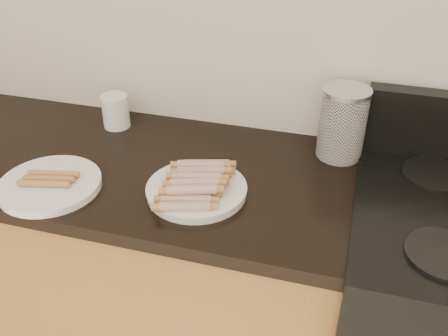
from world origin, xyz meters
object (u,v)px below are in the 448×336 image
(main_plate, at_px, (197,191))
(side_plate, at_px, (50,185))
(mug, at_px, (116,111))
(canister, at_px, (343,123))

(main_plate, relative_size, side_plate, 0.96)
(mug, bearing_deg, main_plate, -37.88)
(side_plate, distance_m, mug, 0.38)
(main_plate, distance_m, mug, 0.48)
(main_plate, bearing_deg, canister, 41.59)
(side_plate, height_order, mug, mug)
(main_plate, relative_size, canister, 1.24)
(canister, relative_size, mug, 1.98)
(canister, bearing_deg, main_plate, -138.41)
(main_plate, xyz_separation_m, canister, (0.35, 0.31, 0.10))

